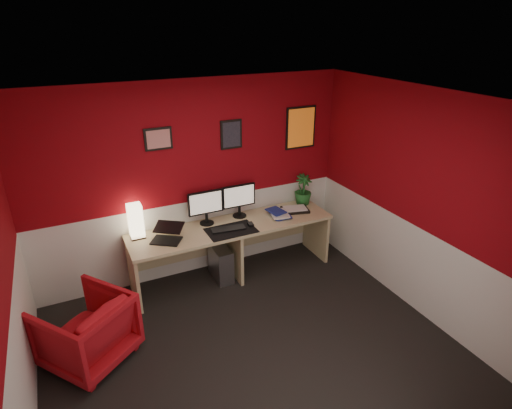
% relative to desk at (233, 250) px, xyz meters
% --- Properties ---
extents(ground, '(4.00, 3.50, 0.01)m').
position_rel_desk_xyz_m(ground, '(-0.37, -1.41, -0.36)').
color(ground, black).
rests_on(ground, ground).
extents(ceiling, '(4.00, 3.50, 0.01)m').
position_rel_desk_xyz_m(ceiling, '(-0.37, -1.41, 2.13)').
color(ceiling, white).
rests_on(ceiling, ground).
extents(wall_back, '(4.00, 0.01, 2.50)m').
position_rel_desk_xyz_m(wall_back, '(-0.37, 0.34, 0.89)').
color(wall_back, maroon).
rests_on(wall_back, ground).
extents(wall_front, '(4.00, 0.01, 2.50)m').
position_rel_desk_xyz_m(wall_front, '(-0.37, -3.16, 0.89)').
color(wall_front, maroon).
rests_on(wall_front, ground).
extents(wall_right, '(0.01, 3.50, 2.50)m').
position_rel_desk_xyz_m(wall_right, '(1.63, -1.41, 0.89)').
color(wall_right, maroon).
rests_on(wall_right, ground).
extents(wainscot_back, '(4.00, 0.01, 1.00)m').
position_rel_desk_xyz_m(wainscot_back, '(-0.37, 0.34, 0.14)').
color(wainscot_back, silver).
rests_on(wainscot_back, ground).
extents(wainscot_left, '(0.01, 3.50, 1.00)m').
position_rel_desk_xyz_m(wainscot_left, '(-2.36, -1.41, 0.14)').
color(wainscot_left, silver).
rests_on(wainscot_left, ground).
extents(wainscot_right, '(0.01, 3.50, 1.00)m').
position_rel_desk_xyz_m(wainscot_right, '(1.63, -1.41, 0.14)').
color(wainscot_right, silver).
rests_on(wainscot_right, ground).
extents(desk, '(2.60, 0.65, 0.73)m').
position_rel_desk_xyz_m(desk, '(0.00, 0.00, 0.00)').
color(desk, tan).
rests_on(desk, ground).
extents(shoji_lamp, '(0.16, 0.16, 0.40)m').
position_rel_desk_xyz_m(shoji_lamp, '(-1.14, 0.20, 0.56)').
color(shoji_lamp, '#FFE5B2').
rests_on(shoji_lamp, desk).
extents(laptop, '(0.40, 0.38, 0.22)m').
position_rel_desk_xyz_m(laptop, '(-0.86, -0.05, 0.47)').
color(laptop, black).
rests_on(laptop, desk).
extents(monitor_left, '(0.45, 0.06, 0.58)m').
position_rel_desk_xyz_m(monitor_left, '(-0.27, 0.18, 0.66)').
color(monitor_left, black).
rests_on(monitor_left, desk).
extents(monitor_right, '(0.45, 0.06, 0.58)m').
position_rel_desk_xyz_m(monitor_right, '(0.19, 0.20, 0.66)').
color(monitor_right, black).
rests_on(monitor_right, desk).
extents(desk_mat, '(0.60, 0.38, 0.01)m').
position_rel_desk_xyz_m(desk_mat, '(-0.07, -0.13, 0.37)').
color(desk_mat, black).
rests_on(desk_mat, desk).
extents(keyboard, '(0.43, 0.19, 0.02)m').
position_rel_desk_xyz_m(keyboard, '(-0.10, -0.10, 0.38)').
color(keyboard, black).
rests_on(keyboard, desk_mat).
extents(mouse, '(0.07, 0.11, 0.03)m').
position_rel_desk_xyz_m(mouse, '(0.20, -0.11, 0.39)').
color(mouse, black).
rests_on(mouse, desk_mat).
extents(book_bottom, '(0.27, 0.34, 0.03)m').
position_rel_desk_xyz_m(book_bottom, '(0.56, -0.00, 0.38)').
color(book_bottom, navy).
rests_on(book_bottom, desk).
extents(book_middle, '(0.29, 0.35, 0.02)m').
position_rel_desk_xyz_m(book_middle, '(0.54, -0.01, 0.40)').
color(book_middle, silver).
rests_on(book_middle, book_bottom).
extents(book_top, '(0.22, 0.28, 0.02)m').
position_rel_desk_xyz_m(book_top, '(0.53, -0.00, 0.43)').
color(book_top, navy).
rests_on(book_top, book_middle).
extents(zen_tray, '(0.40, 0.33, 0.03)m').
position_rel_desk_xyz_m(zen_tray, '(0.93, 0.03, 0.38)').
color(zen_tray, black).
rests_on(zen_tray, desk).
extents(potted_plant, '(0.26, 0.26, 0.43)m').
position_rel_desk_xyz_m(potted_plant, '(1.14, 0.18, 0.58)').
color(potted_plant, '#19591E').
rests_on(potted_plant, desk).
extents(pc_tower, '(0.21, 0.45, 0.45)m').
position_rel_desk_xyz_m(pc_tower, '(-0.17, 0.01, -0.14)').
color(pc_tower, '#99999E').
rests_on(pc_tower, ground).
extents(armchair, '(1.06, 1.06, 0.70)m').
position_rel_desk_xyz_m(armchair, '(-1.87, -0.76, -0.02)').
color(armchair, '#AE1018').
rests_on(armchair, ground).
extents(art_left, '(0.32, 0.02, 0.26)m').
position_rel_desk_xyz_m(art_left, '(-0.75, 0.33, 1.49)').
color(art_left, red).
rests_on(art_left, wall_back).
extents(art_center, '(0.28, 0.02, 0.36)m').
position_rel_desk_xyz_m(art_center, '(0.15, 0.33, 1.44)').
color(art_center, black).
rests_on(art_center, wall_back).
extents(art_right, '(0.44, 0.02, 0.56)m').
position_rel_desk_xyz_m(art_right, '(1.15, 0.33, 1.42)').
color(art_right, orange).
rests_on(art_right, wall_back).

